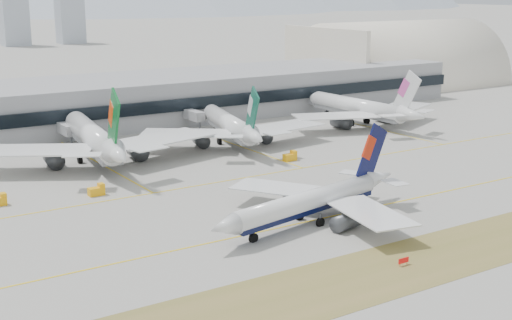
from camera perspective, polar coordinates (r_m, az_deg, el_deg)
ground at (r=148.01m, az=4.35°, el=-4.12°), size 3000.00×3000.00×0.00m
taxiing_airliner at (r=140.38m, az=4.59°, el=-3.31°), size 51.89×44.53×17.55m
widebody_eva at (r=191.82m, az=-12.78°, el=1.60°), size 64.28×63.50×23.16m
widebody_cathay at (r=209.45m, az=-1.98°, el=2.71°), size 54.74×54.62×20.13m
widebody_china_air at (r=241.52m, az=8.42°, el=4.07°), size 58.15×56.76×20.72m
terminal at (r=245.23m, az=-12.13°, el=4.53°), size 280.00×43.10×15.00m
hangar at (r=347.49m, az=11.22°, el=5.96°), size 91.00×60.00×60.00m
hold_sign_left at (r=122.02m, az=11.72°, el=-7.89°), size 2.20×0.15×1.35m
gse_c at (r=190.48m, az=2.77°, el=0.27°), size 3.55×2.00×2.60m
gse_b at (r=162.45m, az=-12.60°, el=-2.41°), size 3.55×2.00×2.60m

